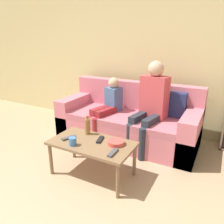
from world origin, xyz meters
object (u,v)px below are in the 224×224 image
object	(u,v)px
person_adult	(152,100)
snack_bowl	(116,142)
tv_remote_1	(100,140)
coffee_table	(92,146)
couch	(128,122)
tv_remote_0	(113,153)
person_child	(107,106)
cup_near	(73,141)
tv_remote_2	(69,138)
bottle	(88,126)

from	to	relation	value
person_adult	snack_bowl	distance (m)	0.94
tv_remote_1	coffee_table	bearing A→B (deg)	-140.13
couch	tv_remote_0	size ratio (longest dim) A/B	12.25
person_child	tv_remote_1	size ratio (longest dim) A/B	5.46
person_adult	person_child	bearing A→B (deg)	-164.39
person_adult	snack_bowl	xyz separation A→B (m)	(-0.09, -0.90, -0.27)
cup_near	tv_remote_1	distance (m)	0.32
coffee_table	person_child	distance (m)	0.98
couch	cup_near	bearing A→B (deg)	-96.07
person_adult	person_child	xyz separation A→B (m)	(-0.67, -0.06, -0.17)
coffee_table	cup_near	bearing A→B (deg)	-132.12
tv_remote_2	bottle	distance (m)	0.26
person_adult	snack_bowl	size ratio (longest dim) A/B	6.70
coffee_table	cup_near	xyz separation A→B (m)	(-0.14, -0.16, 0.09)
person_adult	tv_remote_2	distance (m)	1.25
couch	bottle	distance (m)	0.93
person_child	snack_bowl	distance (m)	1.02
person_child	snack_bowl	world-z (taller)	person_child
tv_remote_2	person_child	bearing A→B (deg)	115.72
bottle	couch	bearing A→B (deg)	80.86
coffee_table	cup_near	size ratio (longest dim) A/B	10.54
person_child	tv_remote_0	distance (m)	1.22
tv_remote_1	cup_near	bearing A→B (deg)	-144.35
tv_remote_0	tv_remote_1	size ratio (longest dim) A/B	0.97
couch	bottle	xyz separation A→B (m)	(-0.14, -0.89, 0.23)
coffee_table	person_adult	distance (m)	1.10
tv_remote_1	bottle	world-z (taller)	bottle
couch	tv_remote_0	bearing A→B (deg)	-73.68
person_child	bottle	xyz separation A→B (m)	(0.15, -0.76, -0.02)
tv_remote_2	bottle	bearing A→B (deg)	82.40
coffee_table	person_child	world-z (taller)	person_child
tv_remote_1	snack_bowl	size ratio (longest dim) A/B	0.95
coffee_table	cup_near	world-z (taller)	cup_near
person_child	tv_remote_0	world-z (taller)	person_child
couch	bottle	bearing A→B (deg)	-99.14
cup_near	person_child	bearing A→B (deg)	98.96
coffee_table	tv_remote_1	bearing A→B (deg)	54.11
couch	tv_remote_1	distance (m)	0.98
person_adult	tv_remote_2	world-z (taller)	person_adult
bottle	snack_bowl	bearing A→B (deg)	-10.50
person_adult	tv_remote_0	size ratio (longest dim) A/B	7.26
snack_bowl	tv_remote_2	bearing A→B (deg)	-166.81
coffee_table	person_adult	size ratio (longest dim) A/B	0.76
couch	coffee_table	size ratio (longest dim) A/B	2.21
person_child	cup_near	xyz separation A→B (m)	(0.17, -1.07, -0.08)
tv_remote_1	tv_remote_2	bearing A→B (deg)	-173.54
couch	coffee_table	bearing A→B (deg)	-89.23
tv_remote_0	tv_remote_1	bearing A→B (deg)	142.04
couch	snack_bowl	distance (m)	1.02
person_adult	cup_near	bearing A→B (deg)	-103.48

